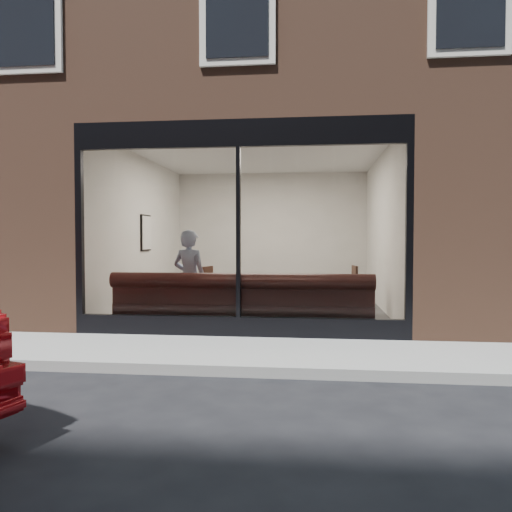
# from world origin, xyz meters

# --- Properties ---
(ground) EXTENTS (120.00, 120.00, 0.00)m
(ground) POSITION_xyz_m (0.00, 0.00, 0.00)
(ground) COLOR black
(ground) RESTS_ON ground
(sidewalk_near) EXTENTS (40.00, 2.00, 0.01)m
(sidewalk_near) POSITION_xyz_m (0.00, 1.00, 0.01)
(sidewalk_near) COLOR gray
(sidewalk_near) RESTS_ON ground
(kerb_near) EXTENTS (40.00, 0.10, 0.12)m
(kerb_near) POSITION_xyz_m (0.00, -0.05, 0.06)
(kerb_near) COLOR gray
(kerb_near) RESTS_ON ground
(host_building_pier_left) EXTENTS (2.50, 12.00, 3.20)m
(host_building_pier_left) POSITION_xyz_m (-3.75, 8.00, 1.60)
(host_building_pier_left) COLOR brown
(host_building_pier_left) RESTS_ON ground
(host_building_pier_right) EXTENTS (2.50, 12.00, 3.20)m
(host_building_pier_right) POSITION_xyz_m (3.75, 8.00, 1.60)
(host_building_pier_right) COLOR brown
(host_building_pier_right) RESTS_ON ground
(host_building_backfill) EXTENTS (5.00, 6.00, 3.20)m
(host_building_backfill) POSITION_xyz_m (0.00, 11.00, 1.60)
(host_building_backfill) COLOR brown
(host_building_backfill) RESTS_ON ground
(cafe_floor) EXTENTS (6.00, 6.00, 0.00)m
(cafe_floor) POSITION_xyz_m (0.00, 5.00, 0.02)
(cafe_floor) COLOR #2D2D30
(cafe_floor) RESTS_ON ground
(cafe_ceiling) EXTENTS (6.00, 6.00, 0.00)m
(cafe_ceiling) POSITION_xyz_m (0.00, 5.00, 3.19)
(cafe_ceiling) COLOR white
(cafe_ceiling) RESTS_ON host_building_upper
(cafe_wall_back) EXTENTS (5.00, 0.00, 5.00)m
(cafe_wall_back) POSITION_xyz_m (0.00, 7.99, 1.60)
(cafe_wall_back) COLOR silver
(cafe_wall_back) RESTS_ON ground
(cafe_wall_left) EXTENTS (0.00, 6.00, 6.00)m
(cafe_wall_left) POSITION_xyz_m (-2.49, 5.00, 1.60)
(cafe_wall_left) COLOR silver
(cafe_wall_left) RESTS_ON ground
(cafe_wall_right) EXTENTS (0.00, 6.00, 6.00)m
(cafe_wall_right) POSITION_xyz_m (2.49, 5.00, 1.60)
(cafe_wall_right) COLOR silver
(cafe_wall_right) RESTS_ON ground
(storefront_kick) EXTENTS (5.00, 0.10, 0.30)m
(storefront_kick) POSITION_xyz_m (0.00, 2.05, 0.15)
(storefront_kick) COLOR black
(storefront_kick) RESTS_ON ground
(storefront_header) EXTENTS (5.00, 0.10, 0.40)m
(storefront_header) POSITION_xyz_m (0.00, 2.05, 3.00)
(storefront_header) COLOR black
(storefront_header) RESTS_ON host_building_upper
(storefront_mullion) EXTENTS (0.06, 0.10, 2.50)m
(storefront_mullion) POSITION_xyz_m (0.00, 2.05, 1.55)
(storefront_mullion) COLOR black
(storefront_mullion) RESTS_ON storefront_kick
(storefront_glass) EXTENTS (4.80, 0.00, 4.80)m
(storefront_glass) POSITION_xyz_m (0.00, 2.02, 1.55)
(storefront_glass) COLOR white
(storefront_glass) RESTS_ON storefront_kick
(banquette) EXTENTS (4.00, 0.55, 0.45)m
(banquette) POSITION_xyz_m (0.00, 2.45, 0.23)
(banquette) COLOR #3E1916
(banquette) RESTS_ON cafe_floor
(person) EXTENTS (0.67, 0.53, 1.60)m
(person) POSITION_xyz_m (-0.90, 2.69, 0.80)
(person) COLOR #ADBFE0
(person) RESTS_ON cafe_floor
(cafe_table_left) EXTENTS (0.79, 0.79, 0.04)m
(cafe_table_left) POSITION_xyz_m (-0.53, 3.60, 0.74)
(cafe_table_left) COLOR black
(cafe_table_left) RESTS_ON cafe_floor
(cafe_table_right) EXTENTS (0.66, 0.66, 0.04)m
(cafe_table_right) POSITION_xyz_m (0.85, 3.57, 0.74)
(cafe_table_right) COLOR black
(cafe_table_right) RESTS_ON cafe_floor
(cafe_chair_left) EXTENTS (0.50, 0.50, 0.04)m
(cafe_chair_left) POSITION_xyz_m (-1.01, 3.78, 0.24)
(cafe_chair_left) COLOR black
(cafe_chair_left) RESTS_ON cafe_floor
(cafe_chair_right) EXTENTS (0.43, 0.43, 0.04)m
(cafe_chair_right) POSITION_xyz_m (1.69, 4.24, 0.24)
(cafe_chair_right) COLOR black
(cafe_chair_right) RESTS_ON cafe_floor
(wall_poster) EXTENTS (0.02, 0.53, 0.71)m
(wall_poster) POSITION_xyz_m (-2.45, 5.15, 1.58)
(wall_poster) COLOR white
(wall_poster) RESTS_ON cafe_wall_left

